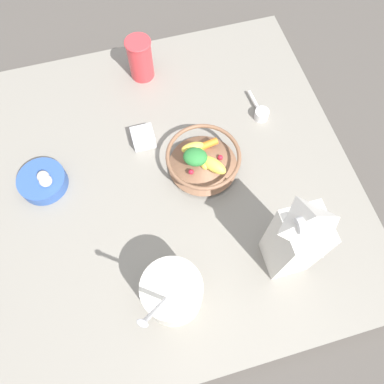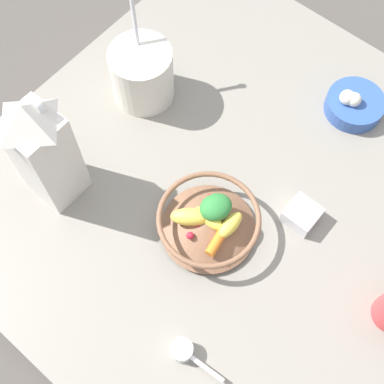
{
  "view_description": "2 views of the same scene",
  "coord_description": "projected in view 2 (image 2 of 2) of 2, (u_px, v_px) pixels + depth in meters",
  "views": [
    {
      "loc": [
        0.42,
        -0.05,
        0.89
      ],
      "look_at": [
        0.07,
        0.05,
        0.09
      ],
      "focal_mm": 35.0,
      "sensor_mm": 36.0,
      "label": 1
    },
    {
      "loc": [
        -0.21,
        0.39,
        0.96
      ],
      "look_at": [
        0.04,
        0.09,
        0.14
      ],
      "focal_mm": 50.0,
      "sensor_mm": 36.0,
      "label": 2
    }
  ],
  "objects": [
    {
      "name": "garlic_bowl",
      "position": [
        354.0,
        104.0,
        1.07
      ],
      "size": [
        0.12,
        0.12,
        0.06
      ],
      "color": "#3356A3",
      "rests_on": "countertop"
    },
    {
      "name": "yogurt_tub",
      "position": [
        142.0,
        72.0,
        1.05
      ],
      "size": [
        0.14,
        0.13,
        0.26
      ],
      "color": "silver",
      "rests_on": "countertop"
    },
    {
      "name": "milk_carton",
      "position": [
        43.0,
        151.0,
        0.9
      ],
      "size": [
        0.09,
        0.09,
        0.26
      ],
      "color": "silver",
      "rests_on": "countertop"
    },
    {
      "name": "ground_plane",
      "position": [
        235.0,
        201.0,
        1.05
      ],
      "size": [
        6.0,
        6.0,
        0.0
      ],
      "primitive_type": "plane",
      "color": "#4C4742"
    },
    {
      "name": "fruit_bowl",
      "position": [
        209.0,
        222.0,
        0.94
      ],
      "size": [
        0.18,
        0.18,
        0.08
      ],
      "color": "brown",
      "rests_on": "countertop"
    },
    {
      "name": "countertop",
      "position": [
        236.0,
        196.0,
        1.03
      ],
      "size": [
        0.93,
        0.93,
        0.05
      ],
      "color": "gray",
      "rests_on": "ground_plane"
    },
    {
      "name": "spice_jar",
      "position": [
        302.0,
        215.0,
        0.97
      ],
      "size": [
        0.06,
        0.06,
        0.03
      ],
      "color": "silver",
      "rests_on": "countertop"
    },
    {
      "name": "measuring_scoop",
      "position": [
        184.0,
        352.0,
        0.87
      ],
      "size": [
        0.1,
        0.04,
        0.03
      ],
      "color": "white",
      "rests_on": "countertop"
    }
  ]
}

